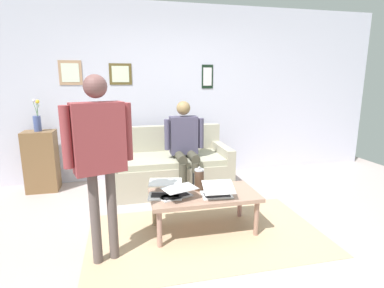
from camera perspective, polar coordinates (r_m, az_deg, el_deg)
name	(u,v)px	position (r m, az deg, el deg)	size (l,w,h in m)	color
ground_plane	(213,240)	(3.15, 4.05, -17.75)	(7.68, 7.68, 0.00)	#AE9B97
area_rug	(206,234)	(3.24, 2.71, -16.73)	(2.37, 1.39, 0.01)	tan
back_wall	(174,93)	(4.88, -3.43, 9.61)	(7.04, 0.11, 2.70)	silver
couch	(169,168)	(4.40, -4.44, -4.52)	(1.70, 0.87, 0.88)	#A49E8A
coffee_table	(204,198)	(3.17, 2.28, -10.13)	(1.11, 0.57, 0.41)	#9E7965
laptop_left	(217,192)	(3.07, 4.80, -9.09)	(0.33, 0.32, 0.16)	silver
laptop_center	(176,193)	(3.05, -3.00, -9.26)	(0.41, 0.41, 0.12)	silver
laptop_right	(165,191)	(3.10, -5.10, -8.88)	(0.39, 0.39, 0.13)	silver
french_press	(199,179)	(3.21, 1.37, -6.75)	(0.12, 0.10, 0.26)	#4C3323
side_shelf	(42,161)	(4.77, -26.65, -2.94)	(0.42, 0.32, 0.87)	brown
flower_vase	(37,120)	(4.66, -27.30, 4.01)	(0.10, 0.12, 0.45)	#43528C
person_standing	(99,147)	(2.57, -17.20, -0.48)	(0.57, 0.30, 1.61)	#594C49
person_seated	(185,142)	(4.11, -1.38, 0.37)	(0.55, 0.51, 1.28)	#403D31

